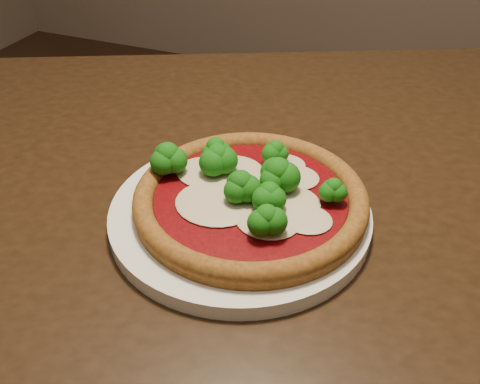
% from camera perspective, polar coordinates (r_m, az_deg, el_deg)
% --- Properties ---
extents(dining_table, '(1.40, 1.26, 0.75)m').
position_cam_1_polar(dining_table, '(0.73, 1.17, -5.60)').
color(dining_table, black).
rests_on(dining_table, floor).
extents(plate, '(0.29, 0.29, 0.02)m').
position_cam_1_polar(plate, '(0.61, -0.00, -2.34)').
color(plate, silver).
rests_on(plate, dining_table).
extents(pizza, '(0.26, 0.26, 0.06)m').
position_cam_1_polar(pizza, '(0.60, 0.94, -0.12)').
color(pizza, brown).
rests_on(pizza, plate).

